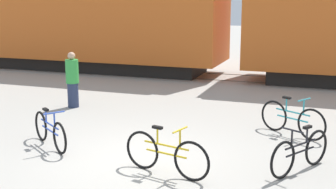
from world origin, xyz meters
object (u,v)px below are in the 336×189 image
bicycle_black (300,152)px  bicycle_yellow (166,154)px  freight_train (236,3)px  bicycle_blue (50,131)px  bicycle_teal (292,119)px  person_in_green (72,80)px

bicycle_black → bicycle_yellow: size_ratio=0.87×
freight_train → bicycle_blue: size_ratio=15.76×
bicycle_teal → person_in_green: size_ratio=0.97×
bicycle_blue → person_in_green: bearing=113.0°
freight_train → person_in_green: size_ratio=14.30×
freight_train → bicycle_blue: (-2.02, -9.71, -2.53)m
person_in_green → bicycle_teal: bearing=-120.9°
bicycle_blue → person_in_green: size_ratio=0.91×
bicycle_black → bicycle_blue: bicycle_black is taller
bicycle_teal → person_in_green: 6.33m
bicycle_black → person_in_green: bearing=155.4°
freight_train → bicycle_yellow: size_ratio=13.01×
bicycle_teal → freight_train: bearing=111.7°
bicycle_black → bicycle_teal: (-0.34, 2.28, 0.02)m
bicycle_yellow → bicycle_teal: bearing=59.1°
freight_train → bicycle_teal: size_ratio=14.78×
bicycle_black → bicycle_blue: bearing=-176.4°
bicycle_yellow → bicycle_blue: size_ratio=1.21×
freight_train → bicycle_blue: bearing=-101.7°
bicycle_teal → bicycle_yellow: 3.80m
bicycle_black → bicycle_yellow: 2.49m
bicycle_black → bicycle_teal: size_ratio=0.99×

